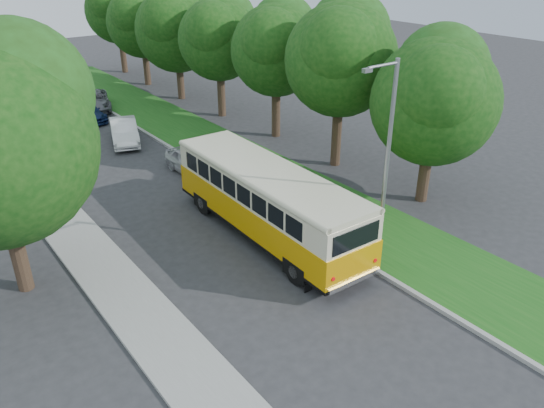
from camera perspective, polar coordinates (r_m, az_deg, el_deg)
ground at (r=20.99m, az=-1.92°, el=-6.89°), size 120.00×120.00×0.00m
curb at (r=26.32m, az=-1.84°, el=0.64°), size 0.20×70.00×0.15m
grass_verge at (r=27.61m, az=2.13°, el=1.90°), size 4.50×70.00×0.13m
sidewalk at (r=23.13m, az=-19.11°, el=-4.91°), size 2.20×70.00×0.12m
treeline at (r=35.41m, az=-15.45°, el=16.45°), size 24.27×41.91×9.46m
lamppost_near at (r=19.87m, az=12.13°, el=4.72°), size 1.71×0.16×8.00m
lamppost_far at (r=31.73m, az=-26.84°, el=10.14°), size 1.71×0.16×7.50m
warning_sign at (r=28.67m, az=-23.74°, el=4.12°), size 0.56×0.10×2.50m
vintage_bus at (r=22.36m, az=-0.50°, el=0.09°), size 3.05×10.85×3.20m
car_silver at (r=29.44m, az=-8.62°, el=4.50°), size 1.70×3.99×1.35m
car_white at (r=35.02m, az=-15.61°, el=7.53°), size 2.92×4.77×1.48m
car_blue at (r=40.46m, az=-19.32°, el=9.31°), size 1.89×4.27×1.22m
car_grey at (r=43.08m, az=-18.62°, el=10.50°), size 3.50×5.30×1.35m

